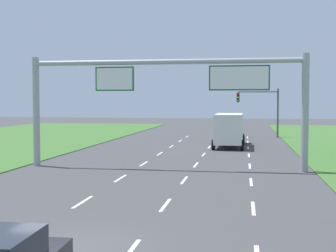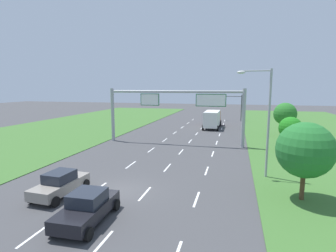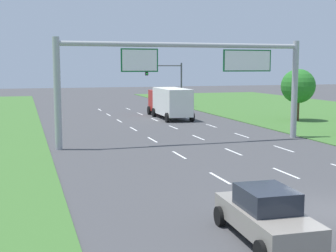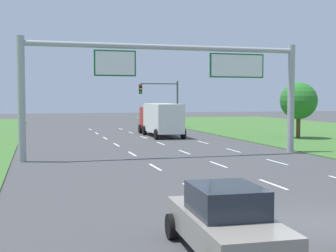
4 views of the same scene
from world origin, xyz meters
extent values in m
plane|color=#424244|center=(0.00, 0.00, 0.00)|extent=(200.00, 200.00, 0.00)
cube|color=white|center=(-1.75, 0.00, 0.00)|extent=(0.14, 2.40, 0.01)
cube|color=white|center=(-1.75, 6.00, 0.00)|extent=(0.14, 2.40, 0.01)
cube|color=white|center=(-1.75, 12.00, 0.00)|extent=(0.14, 2.40, 0.01)
cube|color=white|center=(-1.75, 18.00, 0.00)|extent=(0.14, 2.40, 0.01)
cube|color=white|center=(-1.75, 24.00, 0.00)|extent=(0.14, 2.40, 0.01)
cube|color=white|center=(-1.75, 30.00, 0.00)|extent=(0.14, 2.40, 0.01)
cube|color=white|center=(-1.75, 36.00, 0.00)|extent=(0.14, 2.40, 0.01)
cube|color=white|center=(-1.75, 42.00, 0.00)|extent=(0.14, 2.40, 0.01)
cube|color=white|center=(1.75, 0.00, 0.00)|extent=(0.14, 2.40, 0.01)
cube|color=white|center=(1.75, 6.00, 0.00)|extent=(0.14, 2.40, 0.01)
cube|color=white|center=(1.75, 12.00, 0.00)|extent=(0.14, 2.40, 0.01)
cube|color=white|center=(1.75, 18.00, 0.00)|extent=(0.14, 2.40, 0.01)
cube|color=white|center=(1.75, 24.00, 0.00)|extent=(0.14, 2.40, 0.01)
cube|color=white|center=(1.75, 30.00, 0.00)|extent=(0.14, 2.40, 0.01)
cube|color=white|center=(1.75, 36.00, 0.00)|extent=(0.14, 2.40, 0.01)
cube|color=white|center=(1.75, 42.00, 0.00)|extent=(0.14, 2.40, 0.01)
cube|color=white|center=(5.25, 6.00, 0.00)|extent=(0.14, 2.40, 0.01)
cube|color=white|center=(5.25, 12.00, 0.00)|extent=(0.14, 2.40, 0.01)
cube|color=white|center=(5.25, 18.00, 0.00)|extent=(0.14, 2.40, 0.01)
cube|color=white|center=(5.25, 24.00, 0.00)|extent=(0.14, 2.40, 0.01)
cube|color=white|center=(5.25, 30.00, 0.00)|extent=(0.14, 2.40, 0.01)
cube|color=white|center=(5.25, 36.00, 0.00)|extent=(0.14, 2.40, 0.01)
cube|color=white|center=(5.25, 42.00, 0.00)|extent=(0.14, 2.40, 0.01)
cube|color=#B21E19|center=(3.62, 34.29, 1.55)|extent=(2.24, 2.14, 2.20)
cube|color=silver|center=(3.54, 29.99, 1.74)|extent=(2.47, 6.25, 2.58)
cylinder|color=black|center=(2.49, 34.81, 0.45)|extent=(0.30, 0.90, 0.90)
cylinder|color=black|center=(4.75, 34.77, 0.45)|extent=(0.30, 0.90, 0.90)
cylinder|color=black|center=(2.38, 32.51, 0.45)|extent=(0.30, 0.90, 0.90)
cylinder|color=black|center=(4.79, 32.47, 0.45)|extent=(0.30, 0.90, 0.90)
cylinder|color=black|center=(2.29, 27.50, 0.45)|extent=(0.30, 0.90, 0.90)
cylinder|color=black|center=(4.71, 27.46, 0.45)|extent=(0.30, 0.90, 0.90)
cylinder|color=#9EA0A5|center=(-8.40, 15.95, 3.50)|extent=(0.44, 0.44, 7.00)
cylinder|color=#9EA0A5|center=(8.40, 15.95, 3.50)|extent=(0.44, 0.44, 7.00)
cylinder|color=#9EA0A5|center=(0.00, 15.95, 6.60)|extent=(16.80, 0.32, 0.32)
cube|color=#0C5B28|center=(-3.15, 15.95, 5.59)|extent=(2.46, 0.12, 1.51)
cube|color=white|center=(-3.15, 15.89, 5.59)|extent=(2.30, 0.01, 1.35)
cube|color=#0C5B28|center=(4.55, 15.95, 5.59)|extent=(3.61, 0.12, 1.51)
cube|color=white|center=(4.55, 15.89, 5.59)|extent=(3.45, 0.01, 1.35)
cylinder|color=#47494F|center=(8.65, 42.19, 2.80)|extent=(0.20, 0.20, 5.60)
cylinder|color=#47494F|center=(6.40, 42.19, 5.25)|extent=(4.50, 0.14, 0.14)
cube|color=black|center=(4.15, 42.19, 4.60)|extent=(0.32, 0.36, 1.10)
sphere|color=red|center=(4.15, 41.99, 4.97)|extent=(0.22, 0.22, 0.22)
sphere|color=orange|center=(4.15, 41.99, 4.60)|extent=(0.22, 0.22, 0.22)
sphere|color=green|center=(4.15, 41.99, 4.23)|extent=(0.22, 0.22, 0.22)
camera|label=1|loc=(4.87, -12.44, 4.22)|focal=50.00mm
camera|label=2|loc=(7.47, -15.85, 7.06)|focal=28.00mm
camera|label=3|loc=(-10.40, -13.74, 5.23)|focal=50.00mm
camera|label=4|loc=(-7.63, -11.21, 3.56)|focal=50.00mm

